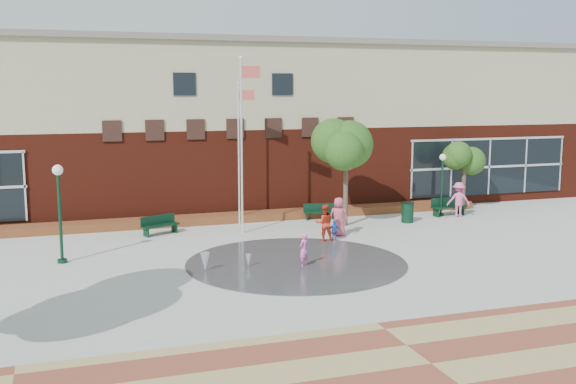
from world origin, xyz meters
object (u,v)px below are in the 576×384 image
object	(u,v)px
flagpole_right	(240,146)
child_splash	(304,250)
flagpole_left	(242,136)
trash_can	(408,212)
bench_left	(160,229)

from	to	relation	value
flagpole_right	child_splash	world-z (taller)	flagpole_right
flagpole_left	flagpole_right	size ratio (longest dim) A/B	1.16
flagpole_left	child_splash	distance (m)	7.47
trash_can	child_splash	world-z (taller)	child_splash
bench_left	trash_can	xyz separation A→B (m)	(12.00, -1.00, 0.24)
flagpole_right	trash_can	distance (m)	8.90
trash_can	flagpole_left	bearing A→B (deg)	178.88
bench_left	trash_can	bearing A→B (deg)	-28.09
child_splash	bench_left	bearing A→B (deg)	-97.51
flagpole_right	child_splash	bearing A→B (deg)	-64.77
flagpole_right	child_splash	xyz separation A→B (m)	(0.25, -8.53, -3.22)
bench_left	trash_can	distance (m)	12.05
flagpole_left	trash_can	bearing A→B (deg)	23.53
flagpole_left	flagpole_right	bearing A→B (deg)	104.01
flagpole_left	flagpole_right	world-z (taller)	flagpole_left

